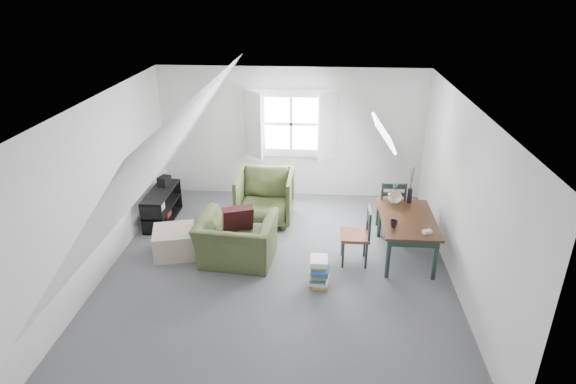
# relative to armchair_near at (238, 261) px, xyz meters

# --- Properties ---
(floor) EXTENTS (5.50, 5.50, 0.00)m
(floor) POSITION_rel_armchair_near_xyz_m (0.64, -0.18, 0.00)
(floor) COLOR #525257
(floor) RESTS_ON ground
(ceiling) EXTENTS (5.50, 5.50, 0.00)m
(ceiling) POSITION_rel_armchair_near_xyz_m (0.64, -0.18, 2.50)
(ceiling) COLOR white
(ceiling) RESTS_ON wall_back
(wall_back) EXTENTS (5.00, 0.00, 5.00)m
(wall_back) POSITION_rel_armchair_near_xyz_m (0.64, 2.57, 1.25)
(wall_back) COLOR silver
(wall_back) RESTS_ON ground
(wall_front) EXTENTS (5.00, 0.00, 5.00)m
(wall_front) POSITION_rel_armchair_near_xyz_m (0.64, -2.93, 1.25)
(wall_front) COLOR silver
(wall_front) RESTS_ON ground
(wall_left) EXTENTS (0.00, 5.50, 5.50)m
(wall_left) POSITION_rel_armchair_near_xyz_m (-1.86, -0.18, 1.25)
(wall_left) COLOR silver
(wall_left) RESTS_ON ground
(wall_right) EXTENTS (0.00, 5.50, 5.50)m
(wall_right) POSITION_rel_armchair_near_xyz_m (3.14, -0.18, 1.25)
(wall_right) COLOR silver
(wall_right) RESTS_ON ground
(slope_left) EXTENTS (3.19, 5.50, 4.48)m
(slope_left) POSITION_rel_armchair_near_xyz_m (-0.91, -0.18, 1.78)
(slope_left) COLOR white
(slope_left) RESTS_ON wall_left
(slope_right) EXTENTS (3.19, 5.50, 4.48)m
(slope_right) POSITION_rel_armchair_near_xyz_m (2.19, -0.18, 1.78)
(slope_right) COLOR white
(slope_right) RESTS_ON wall_right
(dormer_window) EXTENTS (1.71, 0.35, 1.30)m
(dormer_window) POSITION_rel_armchair_near_xyz_m (0.64, 2.49, 1.45)
(dormer_window) COLOR white
(dormer_window) RESTS_ON wall_back
(skylight) EXTENTS (0.35, 0.75, 0.47)m
(skylight) POSITION_rel_armchair_near_xyz_m (2.19, 1.12, 1.75)
(skylight) COLOR white
(skylight) RESTS_ON slope_right
(armchair_near) EXTENTS (1.20, 1.07, 0.72)m
(armchair_near) POSITION_rel_armchair_near_xyz_m (0.00, 0.00, 0.00)
(armchair_near) COLOR #3D4726
(armchair_near) RESTS_ON floor
(armchair_far) EXTENTS (0.97, 1.00, 0.90)m
(armchair_far) POSITION_rel_armchair_near_xyz_m (0.26, 1.40, 0.00)
(armchair_far) COLOR #3D4726
(armchair_far) RESTS_ON floor
(throw_pillow) EXTENTS (0.52, 0.40, 0.47)m
(throw_pillow) POSITION_rel_armchair_near_xyz_m (0.00, 0.15, 0.64)
(throw_pillow) COLOR #3B1016
(throw_pillow) RESTS_ON armchair_near
(ottoman) EXTENTS (0.76, 0.76, 0.42)m
(ottoman) POSITION_rel_armchair_near_xyz_m (-1.01, 0.14, 0.21)
(ottoman) COLOR tan
(ottoman) RESTS_ON floor
(dining_table) EXTENTS (0.80, 1.34, 0.67)m
(dining_table) POSITION_rel_armchair_near_xyz_m (2.55, 0.33, 0.58)
(dining_table) COLOR #351C0F
(dining_table) RESTS_ON floor
(demijohn) EXTENTS (0.23, 0.23, 0.33)m
(demijohn) POSITION_rel_armchair_near_xyz_m (2.40, 0.78, 0.80)
(demijohn) COLOR silver
(demijohn) RESTS_ON dining_table
(vase_twigs) EXTENTS (0.08, 0.09, 0.60)m
(vase_twigs) POSITION_rel_armchair_near_xyz_m (2.65, 0.88, 0.80)
(vase_twigs) COLOR black
(vase_twigs) RESTS_ON dining_table
(cup) EXTENTS (0.13, 0.13, 0.10)m
(cup) POSITION_rel_armchair_near_xyz_m (2.30, 0.03, 0.67)
(cup) COLOR black
(cup) RESTS_ON dining_table
(paper_box) EXTENTS (0.14, 0.12, 0.04)m
(paper_box) POSITION_rel_armchair_near_xyz_m (2.75, -0.12, 0.69)
(paper_box) COLOR white
(paper_box) RESTS_ON dining_table
(dining_chair_far) EXTENTS (0.45, 0.45, 0.97)m
(dining_chair_far) POSITION_rel_armchair_near_xyz_m (2.40, 1.11, 0.50)
(dining_chair_far) COLOR maroon
(dining_chair_far) RESTS_ON floor
(dining_chair_near) EXTENTS (0.42, 0.42, 0.90)m
(dining_chair_near) POSITION_rel_armchair_near_xyz_m (1.80, 0.11, 0.47)
(dining_chair_near) COLOR maroon
(dining_chair_near) RESTS_ON floor
(media_shelf) EXTENTS (0.37, 1.12, 0.58)m
(media_shelf) POSITION_rel_armchair_near_xyz_m (-1.55, 1.19, 0.26)
(media_shelf) COLOR black
(media_shelf) RESTS_ON floor
(electronics_box) EXTENTS (0.21, 0.26, 0.18)m
(electronics_box) POSITION_rel_armchair_near_xyz_m (-1.55, 1.48, 0.65)
(electronics_box) COLOR black
(electronics_box) RESTS_ON media_shelf
(magazine_stack) EXTENTS (0.31, 0.37, 0.41)m
(magazine_stack) POSITION_rel_armchair_near_xyz_m (1.25, -0.52, 0.21)
(magazine_stack) COLOR #B29933
(magazine_stack) RESTS_ON floor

